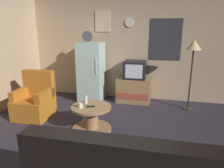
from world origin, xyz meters
TOP-DOWN VIEW (x-y plane):
  - ground_plane at (0.00, 0.00)m, footprint 12.00×12.00m
  - wall_with_art at (0.01, 2.45)m, footprint 5.20×0.12m
  - fridge at (-0.76, 1.97)m, footprint 0.60×0.62m
  - tv_stand at (0.33, 2.08)m, footprint 0.84×0.53m
  - crt_tv at (0.35, 2.08)m, footprint 0.54×0.51m
  - standing_lamp at (1.64, 1.83)m, footprint 0.32×0.32m
  - coffee_table at (-0.23, 0.36)m, footprint 0.72×0.72m
  - wine_glass at (-0.37, 0.48)m, footprint 0.05×0.05m
  - mug_ceramic_white at (-0.39, 0.25)m, footprint 0.08×0.08m
  - remote_control at (-0.23, 0.32)m, footprint 0.16×0.10m
  - armchair at (-1.59, 0.69)m, footprint 0.68×0.68m

SIDE VIEW (x-z plane):
  - ground_plane at x=0.00m, z-range 0.00..0.00m
  - coffee_table at x=-0.23m, z-range 0.00..0.46m
  - tv_stand at x=0.33m, z-range 0.00..0.62m
  - armchair at x=-1.59m, z-range -0.14..0.82m
  - remote_control at x=-0.23m, z-range 0.46..0.48m
  - mug_ceramic_white at x=-0.39m, z-range 0.46..0.55m
  - wine_glass at x=-0.37m, z-range 0.46..0.61m
  - fridge at x=-0.76m, z-range -0.13..1.64m
  - crt_tv at x=0.35m, z-range 0.62..1.06m
  - standing_lamp at x=1.64m, z-range 0.56..2.15m
  - wall_with_art at x=0.01m, z-range 0.00..2.76m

